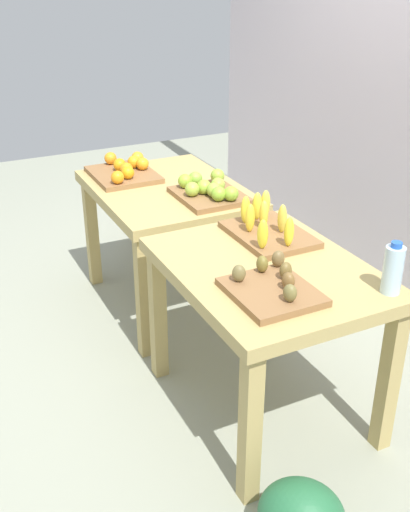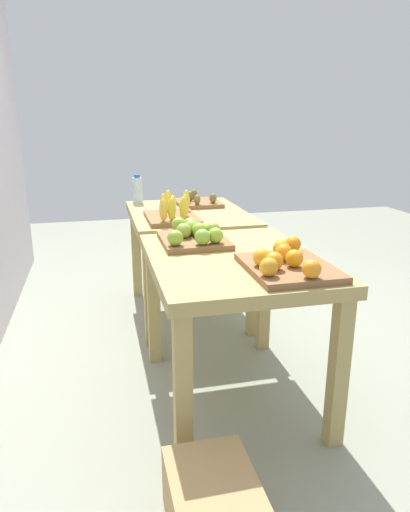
# 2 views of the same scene
# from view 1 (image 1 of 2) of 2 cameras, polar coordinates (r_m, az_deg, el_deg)

# --- Properties ---
(ground_plane) EXTENTS (8.00, 8.00, 0.00)m
(ground_plane) POSITION_cam_1_polar(r_m,az_deg,el_deg) (3.51, 0.42, -8.33)
(ground_plane) COLOR gray
(display_table_left) EXTENTS (1.04, 0.80, 0.77)m
(display_table_left) POSITION_cam_1_polar(r_m,az_deg,el_deg) (3.65, -3.51, 4.72)
(display_table_left) COLOR tan
(display_table_left) RESTS_ON ground_plane
(display_table_right) EXTENTS (1.04, 0.80, 0.77)m
(display_table_right) POSITION_cam_1_polar(r_m,az_deg,el_deg) (2.75, 5.71, -2.98)
(display_table_right) COLOR tan
(display_table_right) RESTS_ON ground_plane
(orange_bin) EXTENTS (0.45, 0.36, 0.11)m
(orange_bin) POSITION_cam_1_polar(r_m,az_deg,el_deg) (3.79, -7.39, 7.79)
(orange_bin) COLOR brown
(orange_bin) RESTS_ON display_table_left
(apple_bin) EXTENTS (0.42, 0.34, 0.11)m
(apple_bin) POSITION_cam_1_polar(r_m,az_deg,el_deg) (3.41, 0.35, 6.06)
(apple_bin) COLOR brown
(apple_bin) RESTS_ON display_table_left
(banana_crate) EXTENTS (0.44, 0.32, 0.17)m
(banana_crate) POSITION_cam_1_polar(r_m,az_deg,el_deg) (2.95, 5.75, 2.58)
(banana_crate) COLOR brown
(banana_crate) RESTS_ON display_table_right
(kiwi_bin) EXTENTS (0.36, 0.32, 0.10)m
(kiwi_bin) POSITION_cam_1_polar(r_m,az_deg,el_deg) (2.47, 6.20, -2.88)
(kiwi_bin) COLOR brown
(kiwi_bin) RESTS_ON display_table_right
(water_bottle) EXTENTS (0.08, 0.08, 0.22)m
(water_bottle) POSITION_cam_1_polar(r_m,az_deg,el_deg) (2.54, 16.92, -1.18)
(water_bottle) COLOR silver
(water_bottle) RESTS_ON display_table_right
(cardboard_produce_box) EXTENTS (0.40, 0.30, 0.23)m
(cardboard_produce_box) POSITION_cam_1_polar(r_m,az_deg,el_deg) (4.64, -3.79, 2.38)
(cardboard_produce_box) COLOR tan
(cardboard_produce_box) RESTS_ON ground_plane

